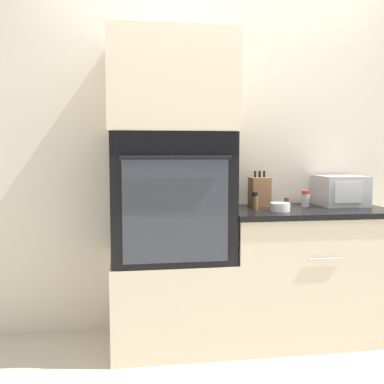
{
  "coord_description": "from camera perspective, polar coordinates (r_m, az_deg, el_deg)",
  "views": [
    {
      "loc": [
        -0.67,
        -2.53,
        1.26
      ],
      "look_at": [
        -0.26,
        0.21,
        1.01
      ],
      "focal_mm": 42.0,
      "sensor_mm": 36.0,
      "label": 1
    }
  ],
  "objects": [
    {
      "name": "oven_cabinet_base",
      "position": [
        3.01,
        -2.68,
        -13.63
      ],
      "size": [
        0.77,
        0.6,
        0.58
      ],
      "color": "beige",
      "rests_on": "ground_plane"
    },
    {
      "name": "condiment_jar_near",
      "position": [
        2.95,
        8.01,
        -1.16
      ],
      "size": [
        0.04,
        0.04,
        0.12
      ],
      "color": "brown",
      "rests_on": "counter_unit"
    },
    {
      "name": "oven_cabinet_upper",
      "position": [
        2.88,
        -2.8,
        13.44
      ],
      "size": [
        0.77,
        0.6,
        0.59
      ],
      "color": "beige",
      "rests_on": "wall_oven"
    },
    {
      "name": "wall_back",
      "position": [
        3.23,
        3.45,
        5.05
      ],
      "size": [
        8.0,
        0.05,
        2.5
      ],
      "color": "beige",
      "rests_on": "ground_plane"
    },
    {
      "name": "wall_oven",
      "position": [
        2.86,
        -2.73,
        -0.49
      ],
      "size": [
        0.74,
        0.64,
        0.8
      ],
      "color": "black",
      "rests_on": "oven_cabinet_base"
    },
    {
      "name": "condiment_jar_mid",
      "position": [
        3.12,
        11.97,
        -1.31
      ],
      "size": [
        0.04,
        0.04,
        0.07
      ],
      "color": "#427047",
      "rests_on": "counter_unit"
    },
    {
      "name": "counter_unit",
      "position": [
        3.18,
        14.19,
        -9.85
      ],
      "size": [
        1.08,
        0.63,
        0.88
      ],
      "color": "beige",
      "rests_on": "ground_plane"
    },
    {
      "name": "microwave",
      "position": [
        3.33,
        18.29,
        0.18
      ],
      "size": [
        0.31,
        0.32,
        0.21
      ],
      "color": "#B2B5BA",
      "rests_on": "counter_unit"
    },
    {
      "name": "bowl",
      "position": [
        2.9,
        11.11,
        -1.88
      ],
      "size": [
        0.13,
        0.13,
        0.05
      ],
      "color": "white",
      "rests_on": "counter_unit"
    },
    {
      "name": "condiment_jar_far",
      "position": [
        3.18,
        14.21,
        -0.86
      ],
      "size": [
        0.06,
        0.06,
        0.11
      ],
      "color": "silver",
      "rests_on": "counter_unit"
    },
    {
      "name": "ground_plane",
      "position": [
        2.9,
        6.06,
        -20.49
      ],
      "size": [
        12.0,
        12.0,
        0.0
      ],
      "primitive_type": "plane",
      "color": "beige"
    },
    {
      "name": "knife_block",
      "position": [
        3.15,
        8.56,
        0.05
      ],
      "size": [
        0.13,
        0.14,
        0.24
      ],
      "color": "olive",
      "rests_on": "counter_unit"
    }
  ]
}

